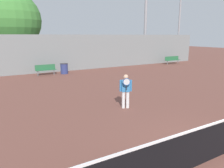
{
  "coord_description": "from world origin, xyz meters",
  "views": [
    {
      "loc": [
        -5.29,
        -3.13,
        3.19
      ],
      "look_at": [
        -0.01,
        5.82,
        0.87
      ],
      "focal_mm": 35.0,
      "sensor_mm": 36.0,
      "label": 1
    }
  ],
  "objects_px": {
    "light_pole_near_left": "(146,15)",
    "light_pole_far_right": "(180,17)",
    "bench_courtside_far": "(172,59)",
    "tree_green_tall": "(12,20)",
    "bench_courtside_near": "(46,69)",
    "trash_bin": "(64,69)",
    "tennis_player": "(126,89)",
    "tennis_net": "(223,137)"
  },
  "relations": [
    {
      "from": "tennis_player",
      "to": "bench_courtside_near",
      "type": "bearing_deg",
      "value": 122.25
    },
    {
      "from": "tennis_player",
      "to": "bench_courtside_near",
      "type": "relative_size",
      "value": 0.94
    },
    {
      "from": "tennis_net",
      "to": "bench_courtside_near",
      "type": "height_order",
      "value": "tennis_net"
    },
    {
      "from": "bench_courtside_far",
      "to": "tree_green_tall",
      "type": "xyz_separation_m",
      "value": [
        -15.83,
        5.84,
        4.08
      ]
    },
    {
      "from": "tennis_player",
      "to": "trash_bin",
      "type": "xyz_separation_m",
      "value": [
        0.57,
        10.16,
        -0.42
      ]
    },
    {
      "from": "light_pole_far_right",
      "to": "bench_courtside_near",
      "type": "bearing_deg",
      "value": -173.81
    },
    {
      "from": "bench_courtside_far",
      "to": "tree_green_tall",
      "type": "height_order",
      "value": "tree_green_tall"
    },
    {
      "from": "tennis_net",
      "to": "trash_bin",
      "type": "height_order",
      "value": "tennis_net"
    },
    {
      "from": "tennis_player",
      "to": "light_pole_near_left",
      "type": "height_order",
      "value": "light_pole_near_left"
    },
    {
      "from": "bench_courtside_near",
      "to": "trash_bin",
      "type": "xyz_separation_m",
      "value": [
        1.54,
        -0.08,
        -0.09
      ]
    },
    {
      "from": "bench_courtside_far",
      "to": "light_pole_near_left",
      "type": "height_order",
      "value": "light_pole_near_left"
    },
    {
      "from": "bench_courtside_near",
      "to": "light_pole_near_left",
      "type": "relative_size",
      "value": 0.17
    },
    {
      "from": "tennis_net",
      "to": "light_pole_far_right",
      "type": "distance_m",
      "value": 23.7
    },
    {
      "from": "light_pole_near_left",
      "to": "light_pole_far_right",
      "type": "xyz_separation_m",
      "value": [
        4.83,
        -0.62,
        -0.02
      ]
    },
    {
      "from": "bench_courtside_far",
      "to": "trash_bin",
      "type": "height_order",
      "value": "trash_bin"
    },
    {
      "from": "bench_courtside_near",
      "to": "bench_courtside_far",
      "type": "relative_size",
      "value": 0.78
    },
    {
      "from": "light_pole_far_right",
      "to": "tree_green_tall",
      "type": "relative_size",
      "value": 1.18
    },
    {
      "from": "trash_bin",
      "to": "tree_green_tall",
      "type": "xyz_separation_m",
      "value": [
        -3.03,
        5.92,
        4.18
      ]
    },
    {
      "from": "bench_courtside_far",
      "to": "tree_green_tall",
      "type": "relative_size",
      "value": 0.28
    },
    {
      "from": "light_pole_near_left",
      "to": "light_pole_far_right",
      "type": "bearing_deg",
      "value": -7.3
    },
    {
      "from": "light_pole_near_left",
      "to": "tree_green_tall",
      "type": "height_order",
      "value": "light_pole_near_left"
    },
    {
      "from": "tennis_player",
      "to": "bench_courtside_far",
      "type": "distance_m",
      "value": 16.84
    },
    {
      "from": "bench_courtside_near",
      "to": "tennis_player",
      "type": "bearing_deg",
      "value": -84.59
    },
    {
      "from": "bench_courtside_near",
      "to": "trash_bin",
      "type": "distance_m",
      "value": 1.54
    },
    {
      "from": "bench_courtside_near",
      "to": "bench_courtside_far",
      "type": "xyz_separation_m",
      "value": [
        14.34,
        0.0,
        0.0
      ]
    },
    {
      "from": "tennis_player",
      "to": "tree_green_tall",
      "type": "height_order",
      "value": "tree_green_tall"
    },
    {
      "from": "bench_courtside_near",
      "to": "trash_bin",
      "type": "height_order",
      "value": "trash_bin"
    },
    {
      "from": "trash_bin",
      "to": "tree_green_tall",
      "type": "height_order",
      "value": "tree_green_tall"
    },
    {
      "from": "tennis_net",
      "to": "light_pole_far_right",
      "type": "relative_size",
      "value": 1.32
    },
    {
      "from": "bench_courtside_far",
      "to": "light_pole_near_left",
      "type": "distance_m",
      "value": 5.87
    },
    {
      "from": "tree_green_tall",
      "to": "trash_bin",
      "type": "bearing_deg",
      "value": -62.89
    },
    {
      "from": "bench_courtside_far",
      "to": "light_pole_near_left",
      "type": "relative_size",
      "value": 0.21
    },
    {
      "from": "tennis_net",
      "to": "tree_green_tall",
      "type": "height_order",
      "value": "tree_green_tall"
    },
    {
      "from": "tennis_net",
      "to": "light_pole_far_right",
      "type": "bearing_deg",
      "value": 46.05
    },
    {
      "from": "light_pole_near_left",
      "to": "bench_courtside_near",
      "type": "bearing_deg",
      "value": -168.59
    },
    {
      "from": "bench_courtside_near",
      "to": "light_pole_far_right",
      "type": "bearing_deg",
      "value": 6.19
    },
    {
      "from": "tennis_player",
      "to": "bench_courtside_far",
      "type": "xyz_separation_m",
      "value": [
        13.37,
        10.23,
        -0.32
      ]
    },
    {
      "from": "light_pole_near_left",
      "to": "light_pole_far_right",
      "type": "distance_m",
      "value": 4.87
    },
    {
      "from": "bench_courtside_far",
      "to": "tree_green_tall",
      "type": "bearing_deg",
      "value": 159.76
    },
    {
      "from": "light_pole_far_right",
      "to": "trash_bin",
      "type": "bearing_deg",
      "value": -172.92
    },
    {
      "from": "tennis_player",
      "to": "bench_courtside_near",
      "type": "distance_m",
      "value": 10.28
    },
    {
      "from": "tennis_net",
      "to": "tree_green_tall",
      "type": "bearing_deg",
      "value": 96.83
    }
  ]
}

